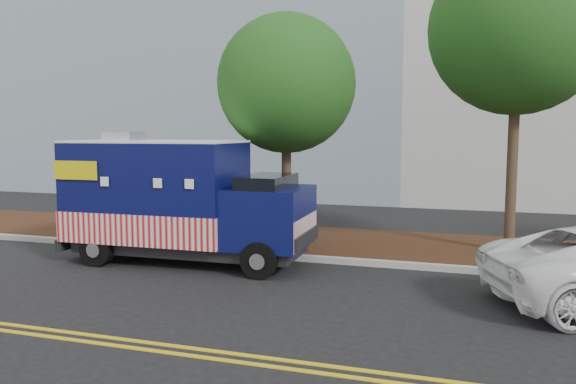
% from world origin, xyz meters
% --- Properties ---
extents(ground, '(120.00, 120.00, 0.00)m').
position_xyz_m(ground, '(0.00, 0.00, 0.00)').
color(ground, black).
rests_on(ground, ground).
extents(curb, '(120.00, 0.18, 0.15)m').
position_xyz_m(curb, '(0.00, 1.40, 0.07)').
color(curb, '#9E9E99').
rests_on(curb, ground).
extents(mulch_strip, '(120.00, 4.00, 0.15)m').
position_xyz_m(mulch_strip, '(0.00, 3.50, 0.07)').
color(mulch_strip, black).
rests_on(mulch_strip, ground).
extents(centerline_near, '(120.00, 0.10, 0.01)m').
position_xyz_m(centerline_near, '(0.00, -4.45, 0.01)').
color(centerline_near, gold).
rests_on(centerline_near, ground).
extents(centerline_far, '(120.00, 0.10, 0.01)m').
position_xyz_m(centerline_far, '(0.00, -4.70, 0.01)').
color(centerline_far, gold).
rests_on(centerline_far, ground).
extents(tree_b, '(3.69, 3.69, 6.27)m').
position_xyz_m(tree_b, '(-0.04, 2.84, 4.41)').
color(tree_b, '#38281C').
rests_on(tree_b, ground).
extents(tree_c, '(4.28, 4.28, 7.83)m').
position_xyz_m(tree_c, '(5.67, 3.41, 5.68)').
color(tree_c, '#38281C').
rests_on(tree_c, ground).
extents(sign_post, '(0.06, 0.06, 2.40)m').
position_xyz_m(sign_post, '(-2.65, 1.55, 1.20)').
color(sign_post, '#473828').
rests_on(sign_post, ground).
extents(food_truck, '(6.03, 2.39, 3.15)m').
position_xyz_m(food_truck, '(-2.07, 0.46, 1.42)').
color(food_truck, black).
rests_on(food_truck, ground).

